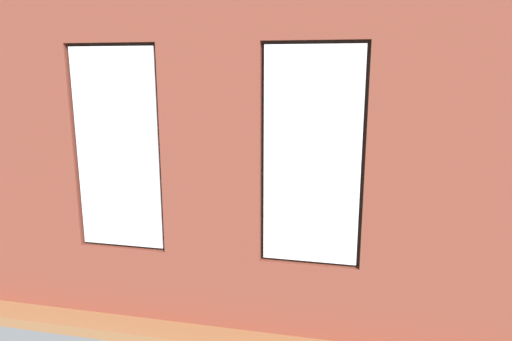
% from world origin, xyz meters
% --- Properties ---
extents(ground_plane, '(7.00, 5.69, 0.10)m').
position_xyz_m(ground_plane, '(0.00, 0.00, -0.05)').
color(ground_plane, '#99663D').
extents(brick_wall_with_windows, '(6.40, 0.30, 3.42)m').
position_xyz_m(brick_wall_with_windows, '(-0.00, 2.46, 1.70)').
color(brick_wall_with_windows, brown).
rests_on(brick_wall_with_windows, ground_plane).
extents(white_wall_right, '(0.10, 4.69, 3.42)m').
position_xyz_m(white_wall_right, '(3.15, 0.20, 1.71)').
color(white_wall_right, silver).
rests_on(white_wall_right, ground_plane).
extents(couch_by_window, '(2.02, 0.87, 0.80)m').
position_xyz_m(couch_by_window, '(-0.04, 1.81, 0.33)').
color(couch_by_window, black).
rests_on(couch_by_window, ground_plane).
extents(couch_left, '(0.96, 2.04, 0.80)m').
position_xyz_m(couch_left, '(-2.50, 0.64, 0.33)').
color(couch_left, black).
rests_on(couch_left, ground_plane).
extents(coffee_table, '(1.39, 0.77, 0.44)m').
position_xyz_m(coffee_table, '(0.12, -0.04, 0.38)').
color(coffee_table, '#A87547').
rests_on(coffee_table, ground_plane).
extents(cup_ceramic, '(0.08, 0.08, 0.09)m').
position_xyz_m(cup_ceramic, '(0.29, -0.14, 0.48)').
color(cup_ceramic, '#B23D38').
rests_on(cup_ceramic, coffee_table).
extents(candle_jar, '(0.08, 0.08, 0.12)m').
position_xyz_m(candle_jar, '(0.01, 0.07, 0.50)').
color(candle_jar, '#B7333D').
rests_on(candle_jar, coffee_table).
extents(table_plant_small, '(0.15, 0.15, 0.23)m').
position_xyz_m(table_plant_small, '(0.53, 0.07, 0.56)').
color(table_plant_small, '#9E5638').
rests_on(table_plant_small, coffee_table).
extents(remote_gray, '(0.18, 0.11, 0.02)m').
position_xyz_m(remote_gray, '(-0.27, -0.18, 0.45)').
color(remote_gray, '#59595B').
rests_on(remote_gray, coffee_table).
extents(media_console, '(1.27, 0.42, 0.59)m').
position_xyz_m(media_console, '(2.85, 0.21, 0.29)').
color(media_console, black).
rests_on(media_console, ground_plane).
extents(tv_flatscreen, '(0.99, 0.20, 0.69)m').
position_xyz_m(tv_flatscreen, '(2.85, 0.21, 0.93)').
color(tv_flatscreen, black).
rests_on(tv_flatscreen, media_console).
extents(papasan_chair, '(1.17, 1.17, 0.72)m').
position_xyz_m(papasan_chair, '(0.07, -1.40, 0.46)').
color(papasan_chair, olive).
rests_on(papasan_chair, ground_plane).
extents(potted_plant_near_tv, '(0.95, 0.95, 1.30)m').
position_xyz_m(potted_plant_near_tv, '(2.30, 1.30, 0.83)').
color(potted_plant_near_tv, '#47423D').
rests_on(potted_plant_near_tv, ground_plane).
extents(potted_plant_beside_window_right, '(0.78, 0.71, 1.20)m').
position_xyz_m(potted_plant_beside_window_right, '(1.23, 1.92, 0.57)').
color(potted_plant_beside_window_right, brown).
rests_on(potted_plant_beside_window_right, ground_plane).
extents(potted_plant_between_couches, '(0.80, 0.92, 1.25)m').
position_xyz_m(potted_plant_between_couches, '(-1.51, 1.77, 0.64)').
color(potted_plant_between_couches, '#47423D').
rests_on(potted_plant_between_couches, ground_plane).
extents(potted_plant_corner_near_left, '(0.66, 0.66, 0.99)m').
position_xyz_m(potted_plant_corner_near_left, '(-2.65, -1.84, 0.67)').
color(potted_plant_corner_near_left, '#47423D').
rests_on(potted_plant_corner_near_left, ground_plane).
extents(potted_plant_mid_room_small, '(0.41, 0.41, 0.71)m').
position_xyz_m(potted_plant_mid_room_small, '(-0.41, -0.90, 0.49)').
color(potted_plant_mid_room_small, brown).
rests_on(potted_plant_mid_room_small, ground_plane).
extents(potted_plant_by_left_couch, '(0.43, 0.43, 0.68)m').
position_xyz_m(potted_plant_by_left_couch, '(-2.10, -0.82, 0.47)').
color(potted_plant_by_left_couch, gray).
rests_on(potted_plant_by_left_couch, ground_plane).
extents(potted_plant_foreground_right, '(0.74, 0.74, 0.98)m').
position_xyz_m(potted_plant_foreground_right, '(2.54, -1.79, 0.57)').
color(potted_plant_foreground_right, gray).
rests_on(potted_plant_foreground_right, ground_plane).
extents(potted_plant_corner_far_left, '(1.12, 1.04, 1.21)m').
position_xyz_m(potted_plant_corner_far_left, '(-2.65, 1.91, 0.62)').
color(potted_plant_corner_far_left, beige).
rests_on(potted_plant_corner_far_left, ground_plane).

